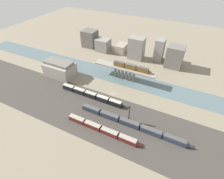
% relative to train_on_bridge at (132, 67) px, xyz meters
% --- Properties ---
extents(ground_plane, '(400.00, 400.00, 0.00)m').
position_rel_train_on_bridge_xyz_m(ground_plane, '(-6.02, -22.21, -12.69)').
color(ground_plane, gray).
extents(railbed_yard, '(280.00, 42.00, 0.01)m').
position_rel_train_on_bridge_xyz_m(railbed_yard, '(-6.02, -46.21, -12.69)').
color(railbed_yard, '#423D38').
rests_on(railbed_yard, ground).
extents(river_water, '(320.00, 19.99, 0.01)m').
position_rel_train_on_bridge_xyz_m(river_water, '(-6.02, 0.00, -12.69)').
color(river_water, slate).
rests_on(river_water, ground).
extents(bridge, '(52.42, 7.25, 10.64)m').
position_rel_train_on_bridge_xyz_m(bridge, '(-6.02, -0.00, -4.59)').
color(bridge, gray).
rests_on(bridge, ground).
extents(train_on_bridge, '(32.37, 2.75, 4.19)m').
position_rel_train_on_bridge_xyz_m(train_on_bridge, '(0.00, 0.00, 0.00)').
color(train_on_bridge, brown).
rests_on(train_on_bridge, bridge).
extents(train_yard_near, '(49.15, 3.13, 3.41)m').
position_rel_train_on_bridge_xyz_m(train_yard_near, '(4.98, -57.09, -11.03)').
color(train_yard_near, '#5B1E19').
rests_on(train_yard_near, ground).
extents(train_yard_mid, '(72.01, 3.06, 3.75)m').
position_rel_train_on_bridge_xyz_m(train_yard_mid, '(18.80, -45.60, -10.86)').
color(train_yard_mid, '#2D384C').
rests_on(train_yard_mid, ground).
extents(train_yard_far, '(52.59, 3.10, 4.20)m').
position_rel_train_on_bridge_xyz_m(train_yard_far, '(-17.24, -33.35, -10.63)').
color(train_yard_far, black).
rests_on(train_yard_far, ground).
extents(warehouse_building, '(24.81, 15.64, 13.40)m').
position_rel_train_on_bridge_xyz_m(warehouse_building, '(-57.61, -19.63, -6.32)').
color(warehouse_building, '#9E998E').
rests_on(warehouse_building, ground).
extents(signal_tower, '(1.09, 1.09, 12.91)m').
position_rel_train_on_bridge_xyz_m(signal_tower, '(15.40, -42.72, -6.47)').
color(signal_tower, '#4C4C51').
rests_on(signal_tower, ground).
extents(city_block_far_left, '(15.27, 13.60, 18.20)m').
position_rel_train_on_bridge_xyz_m(city_block_far_left, '(-66.15, 42.27, -3.59)').
color(city_block_far_left, '#605B56').
rests_on(city_block_far_left, ground).
extents(city_block_left, '(14.05, 12.20, 12.93)m').
position_rel_train_on_bridge_xyz_m(city_block_left, '(-47.65, 38.84, -6.23)').
color(city_block_left, gray).
rests_on(city_block_left, ground).
extents(city_block_center, '(10.26, 14.91, 9.11)m').
position_rel_train_on_bridge_xyz_m(city_block_center, '(-28.37, 44.00, -8.14)').
color(city_block_center, gray).
rests_on(city_block_center, ground).
extents(city_block_right, '(14.71, 10.31, 21.48)m').
position_rel_train_on_bridge_xyz_m(city_block_right, '(-10.01, 38.25, -1.95)').
color(city_block_right, gray).
rests_on(city_block_right, ground).
extents(city_block_far_right, '(8.22, 9.68, 21.15)m').
position_rel_train_on_bridge_xyz_m(city_block_far_right, '(10.98, 44.52, -2.12)').
color(city_block_far_right, gray).
rests_on(city_block_far_right, ground).
extents(city_block_tall, '(14.85, 13.69, 19.93)m').
position_rel_train_on_bridge_xyz_m(city_block_tall, '(26.62, 38.90, -2.73)').
color(city_block_tall, slate).
rests_on(city_block_tall, ground).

